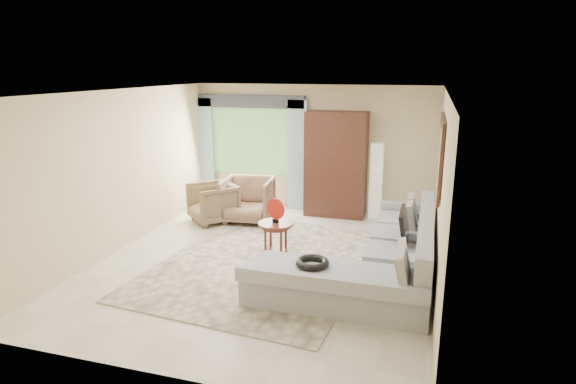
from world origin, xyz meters
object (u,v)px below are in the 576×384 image
(tv_screen, at_px, (404,226))
(armchair_right, at_px, (248,200))
(coffee_table, at_px, (276,238))
(armchair_left, at_px, (213,203))
(sectional_sofa, at_px, (382,261))
(armoire, at_px, (336,164))
(floor_lamp, at_px, (376,181))
(potted_plant, at_px, (223,196))

(tv_screen, xyz_separation_m, armchair_right, (-3.05, 1.63, -0.29))
(coffee_table, xyz_separation_m, armchair_left, (-1.71, 1.32, 0.09))
(sectional_sofa, relative_size, armoire, 1.65)
(coffee_table, relative_size, floor_lamp, 0.37)
(tv_screen, height_order, armchair_left, tv_screen)
(coffee_table, bearing_deg, armchair_right, 124.83)
(sectional_sofa, height_order, floor_lamp, floor_lamp)
(armchair_left, xyz_separation_m, floor_lamp, (2.99, 1.19, 0.37))
(sectional_sofa, height_order, tv_screen, tv_screen)
(sectional_sofa, xyz_separation_m, potted_plant, (-3.65, 2.73, -0.03))
(coffee_table, height_order, armchair_left, armchair_left)
(floor_lamp, bearing_deg, potted_plant, -175.94)
(floor_lamp, bearing_deg, coffee_table, -116.96)
(sectional_sofa, height_order, potted_plant, sectional_sofa)
(potted_plant, bearing_deg, tv_screen, -31.28)
(armchair_left, relative_size, potted_plant, 1.62)
(sectional_sofa, height_order, armchair_right, sectional_sofa)
(sectional_sofa, bearing_deg, armoire, 113.06)
(potted_plant, relative_size, floor_lamp, 0.34)
(sectional_sofa, distance_m, potted_plant, 4.56)
(armoire, bearing_deg, floor_lamp, 4.29)
(armchair_left, xyz_separation_m, armchair_right, (0.64, 0.21, 0.05))
(sectional_sofa, relative_size, potted_plant, 6.71)
(tv_screen, distance_m, floor_lamp, 2.70)
(coffee_table, bearing_deg, armchair_left, 142.28)
(tv_screen, relative_size, armchair_left, 0.88)
(armchair_left, height_order, potted_plant, armchair_left)
(armchair_right, bearing_deg, sectional_sofa, -42.06)
(floor_lamp, bearing_deg, armchair_left, -158.26)
(tv_screen, xyz_separation_m, coffee_table, (-1.98, 0.09, -0.43))
(sectional_sofa, relative_size, coffee_table, 6.23)
(tv_screen, bearing_deg, armoire, 120.50)
(coffee_table, bearing_deg, floor_lamp, 63.04)
(armchair_left, distance_m, potted_plant, 1.00)
(armoire, bearing_deg, coffee_table, -101.04)
(armchair_left, bearing_deg, armchair_right, 61.72)
(coffee_table, height_order, armchair_right, armchair_right)
(sectional_sofa, distance_m, armchair_right, 3.42)
(sectional_sofa, xyz_separation_m, floor_lamp, (-0.43, 2.96, 0.47))
(tv_screen, relative_size, floor_lamp, 0.49)
(tv_screen, relative_size, potted_plant, 1.43)
(armchair_right, bearing_deg, potted_plant, 132.52)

